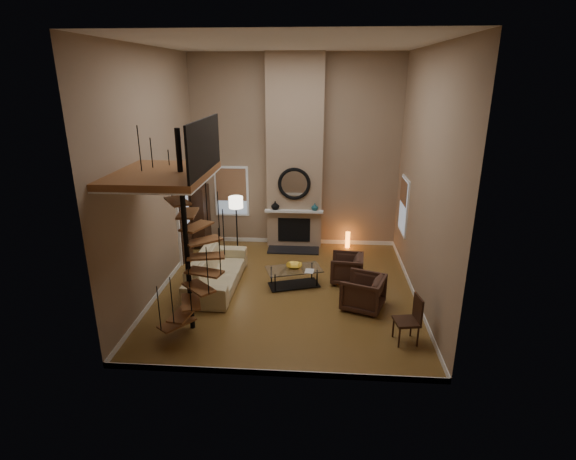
# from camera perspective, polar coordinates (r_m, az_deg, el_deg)

# --- Properties ---
(ground) EXTENTS (6.00, 6.50, 0.01)m
(ground) POSITION_cam_1_polar(r_m,az_deg,el_deg) (10.88, -0.15, -7.70)
(ground) COLOR olive
(ground) RESTS_ON ground
(back_wall) EXTENTS (6.00, 0.02, 5.50)m
(back_wall) POSITION_cam_1_polar(r_m,az_deg,el_deg) (13.12, 0.92, 9.69)
(back_wall) COLOR #947A60
(back_wall) RESTS_ON ground
(front_wall) EXTENTS (6.00, 0.02, 5.50)m
(front_wall) POSITION_cam_1_polar(r_m,az_deg,el_deg) (6.82, -2.23, 0.66)
(front_wall) COLOR #947A60
(front_wall) RESTS_ON ground
(left_wall) EXTENTS (0.02, 6.50, 5.50)m
(left_wall) POSITION_cam_1_polar(r_m,az_deg,el_deg) (10.59, -16.69, 6.59)
(left_wall) COLOR #947A60
(left_wall) RESTS_ON ground
(right_wall) EXTENTS (0.02, 6.50, 5.50)m
(right_wall) POSITION_cam_1_polar(r_m,az_deg,el_deg) (10.17, 17.04, 6.05)
(right_wall) COLOR #947A60
(right_wall) RESTS_ON ground
(ceiling) EXTENTS (6.00, 6.50, 0.01)m
(ceiling) POSITION_cam_1_polar(r_m,az_deg,el_deg) (9.72, -0.19, 22.61)
(ceiling) COLOR silver
(ceiling) RESTS_ON back_wall
(baseboard_back) EXTENTS (6.00, 0.02, 0.12)m
(baseboard_back) POSITION_cam_1_polar(r_m,az_deg,el_deg) (13.81, 0.86, -1.39)
(baseboard_back) COLOR white
(baseboard_back) RESTS_ON ground
(baseboard_front) EXTENTS (6.00, 0.02, 0.12)m
(baseboard_front) POSITION_cam_1_polar(r_m,az_deg,el_deg) (8.09, -1.97, -17.69)
(baseboard_front) COLOR white
(baseboard_front) RESTS_ON ground
(baseboard_left) EXTENTS (0.02, 6.50, 0.12)m
(baseboard_left) POSITION_cam_1_polar(r_m,az_deg,el_deg) (11.44, -15.36, -6.65)
(baseboard_left) COLOR white
(baseboard_left) RESTS_ON ground
(baseboard_right) EXTENTS (0.02, 6.50, 0.12)m
(baseboard_right) POSITION_cam_1_polar(r_m,az_deg,el_deg) (11.05, 15.64, -7.63)
(baseboard_right) COLOR white
(baseboard_right) RESTS_ON ground
(chimney_breast) EXTENTS (1.60, 0.38, 5.50)m
(chimney_breast) POSITION_cam_1_polar(r_m,az_deg,el_deg) (12.94, 0.87, 9.55)
(chimney_breast) COLOR #9E8267
(chimney_breast) RESTS_ON ground
(hearth) EXTENTS (1.50, 0.60, 0.04)m
(hearth) POSITION_cam_1_polar(r_m,az_deg,el_deg) (13.20, 0.68, -2.57)
(hearth) COLOR black
(hearth) RESTS_ON ground
(firebox) EXTENTS (0.95, 0.02, 0.72)m
(firebox) POSITION_cam_1_polar(r_m,az_deg,el_deg) (13.29, 0.77, 0.01)
(firebox) COLOR black
(firebox) RESTS_ON chimney_breast
(mantel) EXTENTS (1.70, 0.18, 0.06)m
(mantel) POSITION_cam_1_polar(r_m,az_deg,el_deg) (13.03, 0.76, 2.39)
(mantel) COLOR white
(mantel) RESTS_ON chimney_breast
(mirror_frame) EXTENTS (0.94, 0.10, 0.94)m
(mirror_frame) POSITION_cam_1_polar(r_m,az_deg,el_deg) (12.88, 0.79, 5.88)
(mirror_frame) COLOR black
(mirror_frame) RESTS_ON chimney_breast
(mirror_disc) EXTENTS (0.80, 0.01, 0.80)m
(mirror_disc) POSITION_cam_1_polar(r_m,az_deg,el_deg) (12.89, 0.80, 5.89)
(mirror_disc) COLOR white
(mirror_disc) RESTS_ON chimney_breast
(vase_left) EXTENTS (0.24, 0.24, 0.25)m
(vase_left) POSITION_cam_1_polar(r_m,az_deg,el_deg) (13.07, -1.64, 3.14)
(vase_left) COLOR black
(vase_left) RESTS_ON mantel
(vase_right) EXTENTS (0.20, 0.20, 0.21)m
(vase_right) POSITION_cam_1_polar(r_m,az_deg,el_deg) (13.01, 3.42, 2.95)
(vase_right) COLOR #184B54
(vase_right) RESTS_ON mantel
(window_back) EXTENTS (1.02, 0.06, 1.52)m
(window_back) POSITION_cam_1_polar(r_m,az_deg,el_deg) (13.57, -7.18, 4.99)
(window_back) COLOR white
(window_back) RESTS_ON back_wall
(window_right) EXTENTS (0.06, 1.02, 1.52)m
(window_right) POSITION_cam_1_polar(r_m,az_deg,el_deg) (12.33, 14.49, 3.10)
(window_right) COLOR white
(window_right) RESTS_ON right_wall
(entry_door) EXTENTS (0.10, 1.05, 2.16)m
(entry_door) POSITION_cam_1_polar(r_m,az_deg,el_deg) (12.66, -12.99, 0.90)
(entry_door) COLOR white
(entry_door) RESTS_ON ground
(loft) EXTENTS (1.70, 2.20, 1.09)m
(loft) POSITION_cam_1_polar(r_m,az_deg,el_deg) (8.52, -15.09, 7.16)
(loft) COLOR brown
(loft) RESTS_ON left_wall
(spiral_stair) EXTENTS (1.47, 1.47, 4.06)m
(spiral_stair) POSITION_cam_1_polar(r_m,az_deg,el_deg) (8.85, -12.65, -2.04)
(spiral_stair) COLOR black
(spiral_stair) RESTS_ON ground
(hutch) EXTENTS (0.37, 0.78, 1.75)m
(hutch) POSITION_cam_1_polar(r_m,az_deg,el_deg) (13.58, -10.97, 1.85)
(hutch) COLOR #331C11
(hutch) RESTS_ON ground
(sofa) EXTENTS (1.07, 2.65, 0.77)m
(sofa) POSITION_cam_1_polar(r_m,az_deg,el_deg) (11.09, -9.08, -5.11)
(sofa) COLOR #CCBD8D
(sofa) RESTS_ON ground
(armchair_near) EXTENTS (0.87, 0.85, 0.72)m
(armchair_near) POSITION_cam_1_polar(r_m,az_deg,el_deg) (11.26, 7.85, -4.90)
(armchair_near) COLOR #41281E
(armchair_near) RESTS_ON ground
(armchair_far) EXTENTS (1.11, 1.09, 0.79)m
(armchair_far) POSITION_cam_1_polar(r_m,az_deg,el_deg) (10.11, 9.95, -7.93)
(armchair_far) COLOR #41281E
(armchair_far) RESTS_ON ground
(coffee_table) EXTENTS (1.46, 1.03, 0.48)m
(coffee_table) POSITION_cam_1_polar(r_m,az_deg,el_deg) (10.99, 0.77, -5.74)
(coffee_table) COLOR silver
(coffee_table) RESTS_ON ground
(bowl) EXTENTS (0.39, 0.39, 0.10)m
(bowl) POSITION_cam_1_polar(r_m,az_deg,el_deg) (10.94, 0.79, -4.61)
(bowl) COLOR gold
(bowl) RESTS_ON coffee_table
(book) EXTENTS (0.24, 0.30, 0.03)m
(book) POSITION_cam_1_polar(r_m,az_deg,el_deg) (10.76, 2.59, -5.26)
(book) COLOR gray
(book) RESTS_ON coffee_table
(floor_lamp) EXTENTS (0.39, 0.39, 1.71)m
(floor_lamp) POSITION_cam_1_polar(r_m,az_deg,el_deg) (12.60, -6.62, 2.93)
(floor_lamp) COLOR black
(floor_lamp) RESTS_ON ground
(accent_lamp) EXTENTS (0.13, 0.13, 0.48)m
(accent_lamp) POSITION_cam_1_polar(r_m,az_deg,el_deg) (13.48, 7.59, -1.23)
(accent_lamp) COLOR orange
(accent_lamp) RESTS_ON ground
(side_chair) EXTENTS (0.51, 0.51, 0.96)m
(side_chair) POSITION_cam_1_polar(r_m,az_deg,el_deg) (9.03, 15.37, -10.65)
(side_chair) COLOR #331C11
(side_chair) RESTS_ON ground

